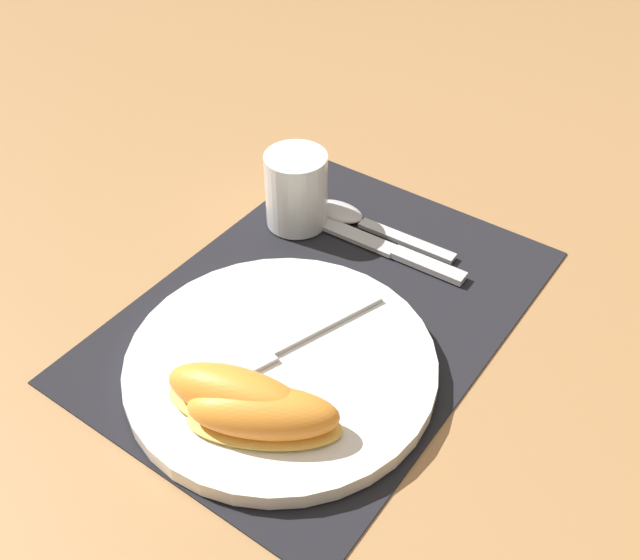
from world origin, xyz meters
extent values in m
plane|color=#A37547|center=(0.00, 0.00, 0.00)|extent=(3.00, 3.00, 0.00)
cube|color=black|center=(0.00, 0.00, 0.00)|extent=(0.45, 0.32, 0.00)
cylinder|color=white|center=(-0.08, -0.02, 0.01)|extent=(0.27, 0.27, 0.02)
cylinder|color=silver|center=(0.10, 0.10, 0.05)|extent=(0.07, 0.07, 0.08)
cylinder|color=#F9AD19|center=(0.10, 0.10, 0.03)|extent=(0.06, 0.06, 0.04)
cube|color=#BCBCC1|center=(0.11, -0.05, 0.01)|extent=(0.02, 0.08, 0.01)
cube|color=#BCBCC1|center=(0.11, 0.05, 0.01)|extent=(0.02, 0.12, 0.01)
cube|color=#BCBCC1|center=(0.14, -0.01, 0.01)|extent=(0.02, 0.11, 0.01)
ellipsoid|color=#BCBCC1|center=(0.13, 0.07, 0.01)|extent=(0.04, 0.06, 0.01)
cube|color=#BCBCC1|center=(-0.03, -0.02, 0.02)|extent=(0.12, 0.05, 0.00)
cube|color=#BCBCC1|center=(-0.12, 0.01, 0.02)|extent=(0.08, 0.05, 0.00)
ellipsoid|color=#F7C656|center=(-0.15, -0.03, 0.02)|extent=(0.08, 0.14, 0.01)
ellipsoid|color=orange|center=(-0.15, -0.03, 0.04)|extent=(0.08, 0.13, 0.05)
ellipsoid|color=#F7C656|center=(-0.15, -0.05, 0.02)|extent=(0.10, 0.13, 0.01)
ellipsoid|color=orange|center=(-0.15, -0.05, 0.04)|extent=(0.10, 0.13, 0.04)
camera|label=1|loc=(-0.42, -0.30, 0.51)|focal=42.00mm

